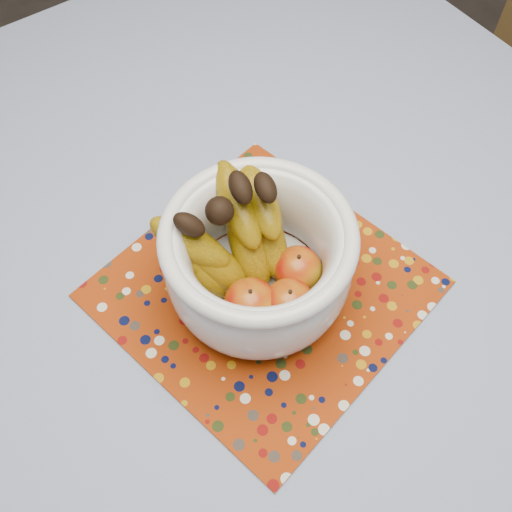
% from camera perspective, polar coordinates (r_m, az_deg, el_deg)
% --- Properties ---
extents(table, '(1.20, 1.20, 0.75)m').
position_cam_1_polar(table, '(0.96, -1.80, -1.14)').
color(table, brown).
rests_on(table, ground).
extents(tablecloth, '(1.32, 1.32, 0.01)m').
position_cam_1_polar(tablecloth, '(0.89, -1.94, 1.54)').
color(tablecloth, '#6172A2').
rests_on(tablecloth, table).
extents(placemat, '(0.46, 0.46, 0.00)m').
position_cam_1_polar(placemat, '(0.84, 0.72, -3.15)').
color(placemat, '#892A07').
rests_on(placemat, tablecloth).
extents(fruit_bowl, '(0.27, 0.26, 0.19)m').
position_cam_1_polar(fruit_bowl, '(0.77, -0.79, 0.18)').
color(fruit_bowl, silver).
rests_on(fruit_bowl, placemat).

